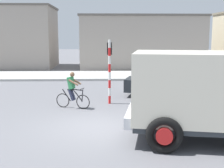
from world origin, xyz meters
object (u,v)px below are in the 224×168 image
at_px(traffic_light_pole, 110,63).
at_px(car_red_near, 163,82).
at_px(pedestrian_near_kerb, 156,73).
at_px(truck_foreground, 215,91).
at_px(cyclist, 72,90).

bearing_deg(traffic_light_pole, car_red_near, 26.75).
height_order(traffic_light_pole, pedestrian_near_kerb, traffic_light_pole).
bearing_deg(truck_foreground, traffic_light_pole, 119.53).
bearing_deg(cyclist, car_red_near, 27.79).
bearing_deg(car_red_near, pedestrian_near_kerb, 85.70).
distance_m(cyclist, pedestrian_near_kerb, 8.04).
distance_m(truck_foreground, cyclist, 6.91).
xyz_separation_m(traffic_light_pole, car_red_near, (2.99, 1.51, -1.25)).
bearing_deg(pedestrian_near_kerb, car_red_near, -94.30).
relative_size(truck_foreground, traffic_light_pole, 1.81).
bearing_deg(truck_foreground, car_red_near, 91.94).
distance_m(traffic_light_pole, pedestrian_near_kerb, 6.31).
xyz_separation_m(car_red_near, pedestrian_near_kerb, (0.28, 3.76, 0.03)).
height_order(truck_foreground, pedestrian_near_kerb, truck_foreground).
relative_size(traffic_light_pole, car_red_near, 0.74).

